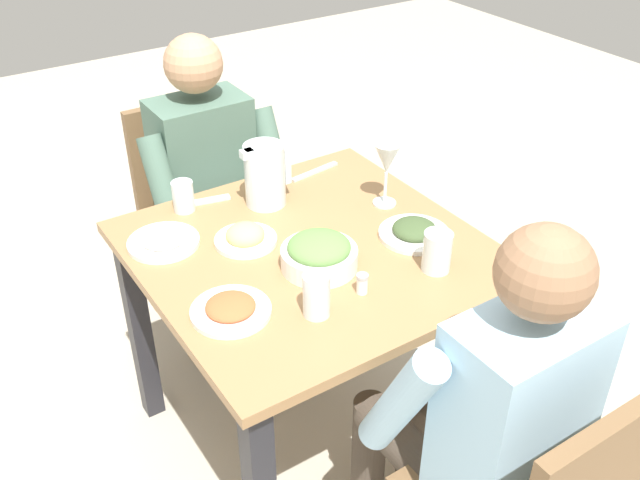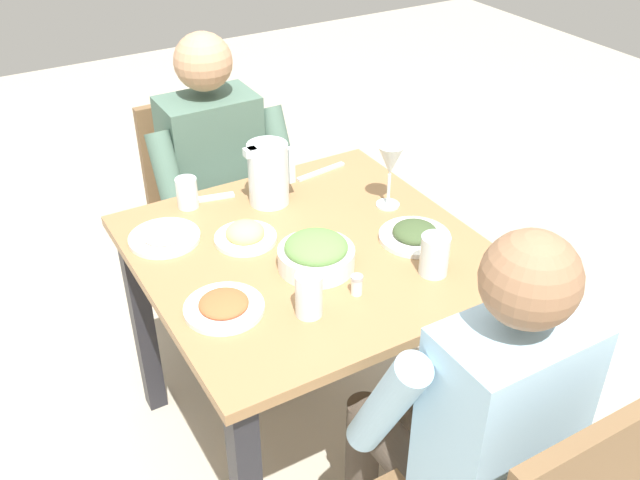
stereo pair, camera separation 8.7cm
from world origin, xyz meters
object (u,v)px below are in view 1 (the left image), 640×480
object	(u,v)px
diner_near	(482,407)
water_glass_near_right	(183,196)
water_glass_by_pitcher	(316,295)
chair_far	(195,205)
diner_far	(217,193)
salad_bowl	(319,254)
plate_rice_curry	(231,309)
plate_dolmas	(414,231)
water_pitcher	(265,175)
wine_glass	(387,161)
dining_table	(311,285)
water_glass_far_right	(437,252)
salt_shaker	(363,283)
plate_yoghurt	(163,240)
plate_fries	(246,237)

from	to	relation	value
diner_near	water_glass_near_right	size ratio (longest dim) A/B	12.38
water_glass_by_pitcher	chair_far	bearing A→B (deg)	82.15
diner_far	salad_bowl	world-z (taller)	diner_far
plate_rice_curry	plate_dolmas	xyz separation A→B (m)	(0.58, 0.02, 0.00)
water_pitcher	wine_glass	distance (m)	0.36
dining_table	water_glass_by_pitcher	size ratio (longest dim) A/B	7.91
diner_near	plate_rice_curry	distance (m)	0.62
water_glass_far_right	chair_far	bearing A→B (deg)	101.24
water_pitcher	plate_dolmas	bearing A→B (deg)	-56.67
chair_far	salt_shaker	xyz separation A→B (m)	(-0.00, -1.05, 0.29)
chair_far	diner_near	world-z (taller)	diner_near
chair_far	water_glass_near_right	xyz separation A→B (m)	(-0.21, -0.44, 0.31)
water_glass_by_pitcher	diner_near	bearing A→B (deg)	-59.59
dining_table	wine_glass	bearing A→B (deg)	14.03
chair_far	plate_yoghurt	xyz separation A→B (m)	(-0.33, -0.58, 0.28)
salt_shaker	diner_near	bearing A→B (deg)	-79.47
chair_far	wine_glass	bearing A→B (deg)	-67.22
diner_near	salad_bowl	size ratio (longest dim) A/B	5.71
plate_rice_curry	water_glass_far_right	bearing A→B (deg)	-13.57
salad_bowl	plate_fries	world-z (taller)	salad_bowl
dining_table	wine_glass	world-z (taller)	wine_glass
chair_far	plate_rice_curry	xyz separation A→B (m)	(-0.32, -0.94, 0.28)
plate_rice_curry	plate_dolmas	bearing A→B (deg)	2.37
plate_rice_curry	water_glass_near_right	bearing A→B (deg)	78.07
diner_far	salt_shaker	distance (m)	0.86
plate_yoghurt	water_glass_near_right	xyz separation A→B (m)	(0.12, 0.14, 0.03)
diner_far	salt_shaker	xyz separation A→B (m)	(-0.00, -0.85, 0.15)
water_glass_far_right	plate_yoghurt	bearing A→B (deg)	137.86
diner_far	plate_fries	xyz separation A→B (m)	(-0.14, -0.49, 0.14)
diner_near	plate_fries	size ratio (longest dim) A/B	6.65
salad_bowl	plate_yoghurt	bearing A→B (deg)	132.91
water_glass_far_right	salad_bowl	bearing A→B (deg)	145.04
water_pitcher	salt_shaker	world-z (taller)	water_pitcher
diner_far	water_glass_near_right	bearing A→B (deg)	-131.69
dining_table	plate_rice_curry	size ratio (longest dim) A/B	4.59
diner_near	plate_rice_curry	world-z (taller)	diner_near
plate_rice_curry	salt_shaker	world-z (taller)	salt_shaker
dining_table	water_pitcher	world-z (taller)	water_pitcher
salad_bowl	water_glass_near_right	bearing A→B (deg)	110.70
diner_near	plate_yoghurt	world-z (taller)	diner_near
dining_table	plate_dolmas	xyz separation A→B (m)	(0.27, -0.11, 0.14)
water_glass_near_right	salad_bowl	bearing A→B (deg)	-69.30
plate_yoghurt	water_glass_near_right	bearing A→B (deg)	48.20
salad_bowl	chair_far	bearing A→B (deg)	87.78
plate_dolmas	diner_far	bearing A→B (deg)	110.43
water_pitcher	diner_near	bearing A→B (deg)	-86.60
water_glass_near_right	wine_glass	world-z (taller)	wine_glass
water_glass_far_right	wine_glass	size ratio (longest dim) A/B	0.56
water_glass_by_pitcher	wine_glass	xyz separation A→B (m)	(0.45, 0.33, 0.09)
water_pitcher	salad_bowl	size ratio (longest dim) A/B	0.95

